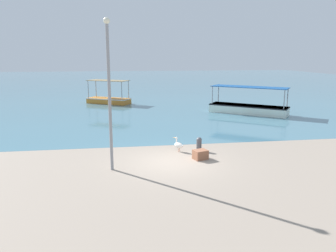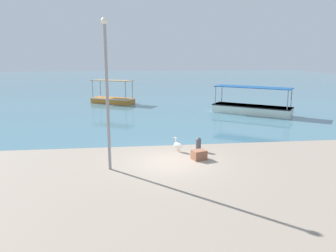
# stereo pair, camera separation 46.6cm
# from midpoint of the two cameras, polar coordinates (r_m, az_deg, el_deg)

# --- Properties ---
(ground) EXTENTS (120.00, 120.00, 0.00)m
(ground) POSITION_cam_midpoint_polar(r_m,az_deg,el_deg) (16.22, -0.12, -6.25)
(ground) COLOR gray
(harbor_water) EXTENTS (110.00, 90.00, 0.00)m
(harbor_water) POSITION_cam_midpoint_polar(r_m,az_deg,el_deg) (63.47, -6.42, 7.56)
(harbor_water) COLOR teal
(harbor_water) RESTS_ON ground
(fishing_boat_center) EXTENTS (6.58, 5.63, 2.41)m
(fishing_boat_center) POSITION_cam_midpoint_polar(r_m,az_deg,el_deg) (30.08, 13.38, 3.11)
(fishing_boat_center) COLOR white
(fishing_boat_center) RESTS_ON harbor_water
(fishing_boat_near_right) EXTENTS (4.90, 3.85, 2.50)m
(fishing_boat_near_right) POSITION_cam_midpoint_polar(r_m,az_deg,el_deg) (36.11, -10.66, 4.65)
(fishing_boat_near_right) COLOR orange
(fishing_boat_near_right) RESTS_ON harbor_water
(pelican) EXTENTS (0.61, 0.69, 0.80)m
(pelican) POSITION_cam_midpoint_polar(r_m,az_deg,el_deg) (17.78, 1.11, -3.31)
(pelican) COLOR #E0997A
(pelican) RESTS_ON ground
(lamp_post) EXTENTS (0.28, 0.28, 6.69)m
(lamp_post) POSITION_cam_midpoint_polar(r_m,az_deg,el_deg) (14.60, -11.11, 6.38)
(lamp_post) COLOR gray
(lamp_post) RESTS_ON ground
(mooring_bollard) EXTENTS (0.30, 0.30, 0.76)m
(mooring_bollard) POSITION_cam_midpoint_polar(r_m,az_deg,el_deg) (17.97, 4.68, -3.08)
(mooring_bollard) COLOR #47474C
(mooring_bollard) RESTS_ON ground
(cargo_crate) EXTENTS (0.81, 0.73, 0.47)m
(cargo_crate) POSITION_cam_midpoint_polar(r_m,az_deg,el_deg) (16.61, 4.85, -4.98)
(cargo_crate) COLOR #905A40
(cargo_crate) RESTS_ON ground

